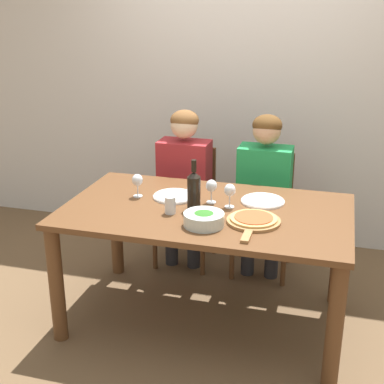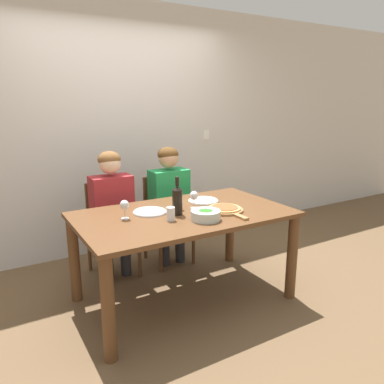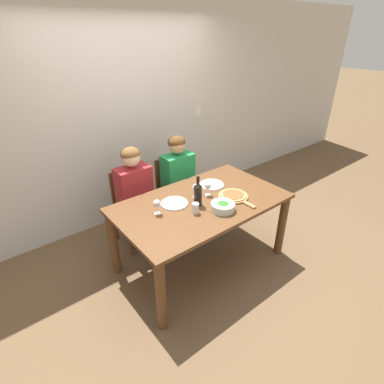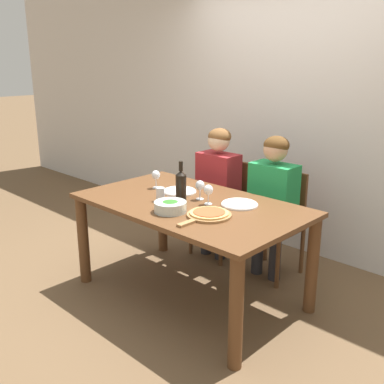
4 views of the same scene
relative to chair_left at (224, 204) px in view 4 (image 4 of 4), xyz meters
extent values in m
plane|color=brown|center=(0.36, -0.84, -0.49)|extent=(40.00, 40.00, 0.00)
cube|color=silver|center=(0.36, 0.58, 0.86)|extent=(10.00, 0.05, 2.70)
cube|color=brown|center=(0.36, -0.84, 0.28)|extent=(1.73, 1.01, 0.04)
cylinder|color=brown|center=(-0.45, -1.28, -0.11)|extent=(0.09, 0.09, 0.74)
cylinder|color=brown|center=(1.17, -1.28, -0.11)|extent=(0.09, 0.09, 0.74)
cylinder|color=brown|center=(-0.45, -0.39, -0.11)|extent=(0.09, 0.09, 0.74)
cylinder|color=brown|center=(1.17, -0.39, -0.11)|extent=(0.09, 0.09, 0.74)
cube|color=brown|center=(0.00, -0.07, -0.05)|extent=(0.42, 0.42, 0.04)
cube|color=brown|center=(0.00, 0.12, 0.19)|extent=(0.38, 0.03, 0.44)
cylinder|color=brown|center=(-0.19, -0.26, -0.28)|extent=(0.04, 0.04, 0.41)
cylinder|color=brown|center=(0.19, -0.26, -0.28)|extent=(0.04, 0.04, 0.41)
cylinder|color=brown|center=(-0.19, 0.12, -0.28)|extent=(0.04, 0.04, 0.41)
cylinder|color=brown|center=(0.19, 0.12, -0.28)|extent=(0.04, 0.04, 0.41)
cube|color=brown|center=(0.60, -0.07, -0.05)|extent=(0.42, 0.42, 0.04)
cube|color=brown|center=(0.60, 0.12, 0.19)|extent=(0.38, 0.03, 0.44)
cylinder|color=brown|center=(0.41, -0.26, -0.28)|extent=(0.04, 0.04, 0.41)
cylinder|color=brown|center=(0.79, -0.26, -0.28)|extent=(0.04, 0.04, 0.41)
cylinder|color=brown|center=(0.41, 0.12, -0.28)|extent=(0.04, 0.04, 0.41)
cylinder|color=brown|center=(0.79, 0.12, -0.28)|extent=(0.04, 0.04, 0.41)
cylinder|color=#28282D|center=(-0.09, -0.15, -0.26)|extent=(0.10, 0.10, 0.45)
cylinder|color=#28282D|center=(0.09, -0.15, -0.26)|extent=(0.10, 0.10, 0.45)
cube|color=maroon|center=(0.00, -0.09, 0.23)|extent=(0.38, 0.22, 0.54)
cylinder|color=maroon|center=(-0.20, -0.34, 0.09)|extent=(0.07, 0.31, 0.14)
cylinder|color=maroon|center=(0.20, -0.34, 0.09)|extent=(0.07, 0.31, 0.14)
sphere|color=beige|center=(0.00, -0.09, 0.62)|extent=(0.20, 0.20, 0.20)
ellipsoid|color=brown|center=(0.00, -0.08, 0.66)|extent=(0.21, 0.21, 0.15)
cylinder|color=#28282D|center=(0.51, -0.15, -0.26)|extent=(0.10, 0.10, 0.45)
cylinder|color=#28282D|center=(0.69, -0.15, -0.26)|extent=(0.10, 0.10, 0.45)
cube|color=#1E8C47|center=(0.60, -0.09, 0.23)|extent=(0.38, 0.22, 0.54)
cylinder|color=#1E8C47|center=(0.40, -0.34, 0.09)|extent=(0.07, 0.31, 0.14)
cylinder|color=#1E8C47|center=(0.80, -0.34, 0.09)|extent=(0.07, 0.31, 0.14)
sphere|color=tan|center=(0.60, -0.09, 0.62)|extent=(0.20, 0.20, 0.20)
ellipsoid|color=#563819|center=(0.60, -0.08, 0.66)|extent=(0.21, 0.21, 0.15)
cylinder|color=black|center=(0.29, -0.86, 0.40)|extent=(0.08, 0.08, 0.20)
cone|color=black|center=(0.29, -0.86, 0.51)|extent=(0.08, 0.08, 0.03)
cylinder|color=black|center=(0.29, -0.86, 0.57)|extent=(0.03, 0.03, 0.07)
cylinder|color=silver|center=(0.41, -1.09, 0.33)|extent=(0.23, 0.23, 0.07)
ellipsoid|color=#2D6B23|center=(0.41, -1.09, 0.33)|extent=(0.19, 0.19, 0.08)
cylinder|color=white|center=(0.12, -0.71, 0.30)|extent=(0.27, 0.27, 0.01)
torus|color=white|center=(0.12, -0.71, 0.31)|extent=(0.27, 0.27, 0.02)
cylinder|color=white|center=(0.67, -0.64, 0.30)|extent=(0.27, 0.27, 0.01)
torus|color=white|center=(0.67, -0.64, 0.31)|extent=(0.27, 0.27, 0.02)
cylinder|color=#9E7042|center=(0.67, -0.97, 0.30)|extent=(0.31, 0.31, 0.02)
cube|color=#9E7042|center=(0.67, -1.20, 0.30)|extent=(0.04, 0.14, 0.02)
cylinder|color=tan|center=(0.67, -0.97, 0.32)|extent=(0.27, 0.27, 0.01)
cylinder|color=#AD4C28|center=(0.67, -0.97, 0.33)|extent=(0.22, 0.22, 0.01)
cylinder|color=silver|center=(-0.12, -0.76, 0.30)|extent=(0.06, 0.06, 0.01)
cylinder|color=silver|center=(-0.12, -0.76, 0.34)|extent=(0.01, 0.01, 0.07)
ellipsoid|color=silver|center=(-0.12, -0.76, 0.41)|extent=(0.07, 0.07, 0.08)
ellipsoid|color=maroon|center=(-0.12, -0.76, 0.39)|extent=(0.06, 0.06, 0.03)
cylinder|color=silver|center=(0.49, -0.78, 0.30)|extent=(0.06, 0.06, 0.01)
cylinder|color=silver|center=(0.49, -0.78, 0.34)|extent=(0.01, 0.01, 0.07)
ellipsoid|color=silver|center=(0.49, -0.78, 0.41)|extent=(0.07, 0.07, 0.08)
ellipsoid|color=maroon|center=(0.49, -0.78, 0.39)|extent=(0.06, 0.06, 0.03)
cylinder|color=silver|center=(0.37, -0.73, 0.30)|extent=(0.06, 0.06, 0.01)
cylinder|color=silver|center=(0.37, -0.73, 0.34)|extent=(0.01, 0.01, 0.07)
ellipsoid|color=silver|center=(0.37, -0.73, 0.41)|extent=(0.07, 0.07, 0.08)
ellipsoid|color=maroon|center=(0.37, -0.73, 0.39)|extent=(0.06, 0.06, 0.03)
cylinder|color=silver|center=(0.17, -0.97, 0.35)|extent=(0.07, 0.07, 0.10)
camera|label=1|loc=(1.10, -3.76, 1.49)|focal=50.00mm
camera|label=2|loc=(-1.07, -3.40, 1.20)|focal=35.00mm
camera|label=3|loc=(-1.34, -2.81, 1.82)|focal=28.00mm
camera|label=4|loc=(2.60, -3.15, 1.34)|focal=42.00mm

